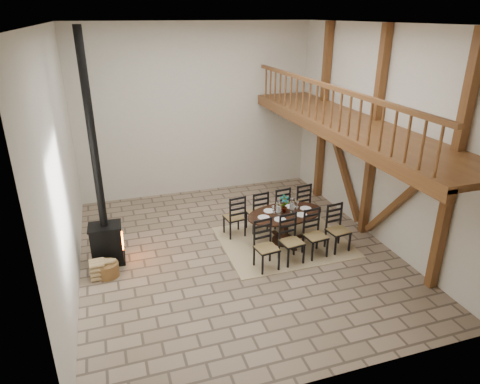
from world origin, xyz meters
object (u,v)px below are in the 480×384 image
object	(u,v)px
wood_stove	(103,217)
log_basket	(108,269)
dining_table	(284,228)
log_stack	(98,270)

from	to	relation	value
wood_stove	log_basket	bearing A→B (deg)	-91.19
dining_table	wood_stove	size ratio (longest dim) A/B	0.52
dining_table	wood_stove	bearing A→B (deg)	167.43
wood_stove	log_stack	distance (m)	1.11
wood_stove	log_basket	distance (m)	1.11
wood_stove	log_stack	world-z (taller)	wood_stove
log_basket	log_stack	xyz separation A→B (m)	(-0.20, -0.03, 0.04)
dining_table	log_basket	bearing A→B (deg)	175.42
log_stack	log_basket	bearing A→B (deg)	8.96
wood_stove	log_basket	xyz separation A→B (m)	(-0.04, -0.58, -0.94)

